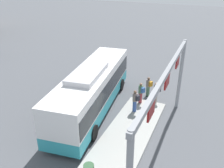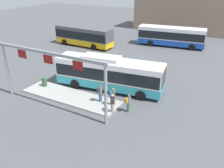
{
  "view_description": "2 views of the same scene",
  "coord_description": "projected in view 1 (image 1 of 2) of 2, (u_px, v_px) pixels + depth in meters",
  "views": [
    {
      "loc": [
        -13.57,
        -7.44,
        9.55
      ],
      "look_at": [
        1.26,
        -0.97,
        1.73
      ],
      "focal_mm": 38.76,
      "sensor_mm": 36.0,
      "label": 1
    },
    {
      "loc": [
        10.61,
        -18.79,
        10.74
      ],
      "look_at": [
        1.19,
        -1.53,
        1.44
      ],
      "focal_mm": 37.18,
      "sensor_mm": 36.0,
      "label": 2
    }
  ],
  "objects": [
    {
      "name": "person_waiting_near",
      "position": [
        148.0,
        86.0,
        19.53
      ],
      "size": [
        0.52,
        0.61,
        1.67
      ],
      "rotation": [
        0.0,
        0.0,
        1.06
      ],
      "color": "#476B4C",
      "rests_on": "ground"
    },
    {
      "name": "person_waiting_far",
      "position": [
        135.0,
        101.0,
        17.12
      ],
      "size": [
        0.49,
        0.6,
        1.67
      ],
      "rotation": [
        0.0,
        0.0,
        1.17
      ],
      "color": "#334C8C",
      "rests_on": "platform_curb"
    },
    {
      "name": "platform_sign_gantry",
      "position": [
        166.0,
        92.0,
        12.26
      ],
      "size": [
        11.21,
        0.24,
        5.2
      ],
      "color": "gray",
      "rests_on": "ground"
    },
    {
      "name": "platform_curb",
      "position": [
        125.0,
        139.0,
        14.83
      ],
      "size": [
        10.0,
        2.8,
        0.16
      ],
      "primitive_type": "cube",
      "color": "#9E9E99",
      "rests_on": "ground"
    },
    {
      "name": "person_boarding",
      "position": [
        141.0,
        92.0,
        18.22
      ],
      "size": [
        0.54,
        0.61,
        1.67
      ],
      "rotation": [
        0.0,
        0.0,
        1.02
      ],
      "color": "maroon",
      "rests_on": "platform_curb"
    },
    {
      "name": "person_waiting_mid",
      "position": [
        156.0,
        92.0,
        18.27
      ],
      "size": [
        0.54,
        0.6,
        1.67
      ],
      "rotation": [
        0.0,
        0.0,
        2.15
      ],
      "color": "gray",
      "rests_on": "platform_curb"
    },
    {
      "name": "ground_plane",
      "position": [
        93.0,
        109.0,
        18.04
      ],
      "size": [
        120.0,
        120.0,
        0.0
      ],
      "primitive_type": "plane",
      "color": "#4C4F54"
    },
    {
      "name": "bus_main",
      "position": [
        93.0,
        88.0,
        17.24
      ],
      "size": [
        11.19,
        3.94,
        3.46
      ],
      "rotation": [
        0.0,
        0.0,
        0.13
      ],
      "color": "teal",
      "rests_on": "ground"
    }
  ]
}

